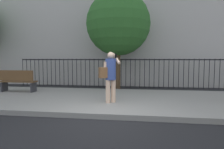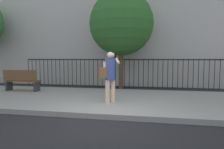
% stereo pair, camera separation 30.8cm
% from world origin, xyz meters
% --- Properties ---
extents(ground_plane, '(60.00, 60.00, 0.00)m').
position_xyz_m(ground_plane, '(0.00, 0.00, 0.00)').
color(ground_plane, black).
extents(sidewalk, '(28.00, 4.40, 0.15)m').
position_xyz_m(sidewalk, '(0.00, 2.20, 0.07)').
color(sidewalk, gray).
rests_on(sidewalk, ground).
extents(iron_fence, '(12.03, 0.04, 1.60)m').
position_xyz_m(iron_fence, '(0.00, 5.90, 1.02)').
color(iron_fence, black).
rests_on(iron_fence, ground).
extents(pedestrian_on_phone, '(0.71, 0.64, 1.66)m').
position_xyz_m(pedestrian_on_phone, '(-0.06, 1.38, 1.12)').
color(pedestrian_on_phone, beige).
rests_on(pedestrian_on_phone, sidewalk).
extents(street_bench, '(1.60, 0.45, 0.95)m').
position_xyz_m(street_bench, '(-4.39, 2.93, 0.65)').
color(street_bench, brown).
rests_on(street_bench, sidewalk).
extents(street_tree_near, '(3.21, 3.21, 4.97)m').
position_xyz_m(street_tree_near, '(-0.21, 5.09, 3.35)').
color(street_tree_near, '#4C3823').
rests_on(street_tree_near, ground).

